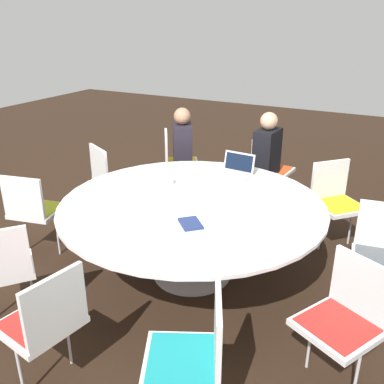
{
  "coord_description": "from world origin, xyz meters",
  "views": [
    {
      "loc": [
        2.99,
        1.57,
        2.23
      ],
      "look_at": [
        0.0,
        0.0,
        0.83
      ],
      "focal_mm": 40.0,
      "sensor_mm": 36.0,
      "label": 1
    }
  ],
  "objects": [
    {
      "name": "chair_1",
      "position": [
        -1.54,
        -1.04,
        0.53
      ],
      "size": [
        0.6,
        0.59,
        0.88
      ],
      "rotation": [
        0.0,
        0.0,
        6.84
      ],
      "color": "white",
      "rests_on": "ground_plane"
    },
    {
      "name": "conference_table",
      "position": [
        0.0,
        0.0,
        0.65
      ],
      "size": [
        2.3,
        2.3,
        0.73
      ],
      "color": "#B7B7BC",
      "rests_on": "ground_plane"
    },
    {
      "name": "chair_9",
      "position": [
        -1.19,
        1.01,
        0.53
      ],
      "size": [
        0.61,
        0.61,
        0.88
      ],
      "rotation": [
        0.0,
        0.0,
        11.82
      ],
      "color": "white",
      "rests_on": "ground_plane"
    },
    {
      "name": "chair_3",
      "position": [
        0.4,
        -1.51,
        0.53
      ],
      "size": [
        0.51,
        0.52,
        0.88
      ],
      "rotation": [
        0.0,
        0.0,
        8.07
      ],
      "color": "white",
      "rests_on": "ground_plane"
    },
    {
      "name": "ground_plane",
      "position": [
        0.0,
        0.0,
        0.0
      ],
      "size": [
        16.0,
        16.0,
        0.0
      ],
      "primitive_type": "plane",
      "color": "black"
    },
    {
      "name": "chair_7",
      "position": [
        0.66,
        1.41,
        0.53
      ],
      "size": [
        0.58,
        0.58,
        0.88
      ],
      "rotation": [
        0.0,
        0.0,
        10.51
      ],
      "color": "white",
      "rests_on": "ground_plane"
    },
    {
      "name": "laptop",
      "position": [
        -0.83,
        0.07,
        0.78
      ],
      "size": [
        0.28,
        0.35,
        0.21
      ],
      "rotation": [
        0.0,
        0.0,
        1.49
      ],
      "color": "silver",
      "rests_on": "conference_table"
    },
    {
      "name": "chair_0",
      "position": [
        -1.86,
        0.08,
        0.53
      ],
      "size": [
        0.47,
        0.45,
        0.88
      ],
      "rotation": [
        0.0,
        0.0,
        6.2
      ],
      "color": "white",
      "rests_on": "ground_plane"
    },
    {
      "name": "person_1",
      "position": [
        -1.38,
        -0.84,
        0.72
      ],
      "size": [
        0.42,
        0.38,
        1.23
      ],
      "rotation": [
        0.0,
        0.0,
        6.84
      ],
      "color": "#231E28",
      "rests_on": "ground_plane"
    },
    {
      "name": "person_0",
      "position": [
        -1.61,
        0.15,
        0.72
      ],
      "size": [
        0.38,
        0.28,
        1.23
      ],
      "rotation": [
        0.0,
        0.0,
        6.2
      ],
      "color": "black",
      "rests_on": "ground_plane"
    },
    {
      "name": "chair_6",
      "position": [
        1.38,
        0.74,
        0.53
      ],
      "size": [
        0.58,
        0.57,
        0.88
      ],
      "rotation": [
        0.0,
        0.0,
        9.87
      ],
      "color": "white",
      "rests_on": "ground_plane"
    },
    {
      "name": "chair_2",
      "position": [
        -0.66,
        -1.41,
        0.53
      ],
      "size": [
        0.58,
        0.58,
        0.88
      ],
      "rotation": [
        0.0,
        0.0,
        7.37
      ],
      "color": "white",
      "rests_on": "ground_plane"
    },
    {
      "name": "coffee_cup",
      "position": [
        -0.28,
        -0.39,
        0.77
      ],
      "size": [
        0.09,
        0.09,
        0.09
      ],
      "color": "white",
      "rests_on": "conference_table"
    },
    {
      "name": "chair_8",
      "position": [
        -0.28,
        1.54,
        0.53
      ],
      "size": [
        0.48,
        0.49,
        0.88
      ],
      "rotation": [
        0.0,
        0.0,
        11.13
      ],
      "color": "white",
      "rests_on": "ground_plane"
    },
    {
      "name": "spiral_notebook",
      "position": [
        0.38,
        0.19,
        0.74
      ],
      "size": [
        0.25,
        0.25,
        0.02
      ],
      "color": "navy",
      "rests_on": "conference_table"
    },
    {
      "name": "chair_5",
      "position": [
        1.55,
        -0.19,
        0.53
      ],
      "size": [
        0.5,
        0.49,
        0.88
      ],
      "rotation": [
        0.0,
        0.0,
        9.26
      ],
      "color": "white",
      "rests_on": "ground_plane"
    },
    {
      "name": "chair_4",
      "position": [
        1.26,
        -0.92,
        0.53
      ],
      "size": [
        0.61,
        0.6,
        0.88
      ],
      "rotation": [
        0.0,
        0.0,
        8.75
      ],
      "color": "white",
      "rests_on": "ground_plane"
    }
  ]
}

